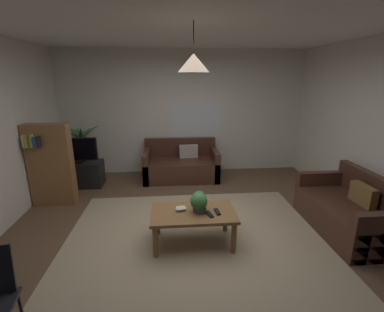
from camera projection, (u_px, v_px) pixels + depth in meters
floor at (194, 234)px, 3.80m from camera, size 5.36×5.31×0.02m
rug at (195, 241)px, 3.60m from camera, size 3.48×2.92×0.01m
wall_back at (183, 113)px, 5.97m from camera, size 5.48×0.06×2.70m
ceiling at (194, 23)px, 3.02m from camera, size 5.36×5.31×0.02m
window_pane at (197, 122)px, 6.03m from camera, size 1.10×0.01×0.93m
couch_under_window at (181, 166)px, 5.79m from camera, size 1.57×0.83×0.82m
couch_right_side at (349, 213)px, 3.80m from camera, size 0.83×1.49×0.82m
coffee_table at (193, 217)px, 3.47m from camera, size 1.08×0.62×0.46m
book_on_table_0 at (181, 209)px, 3.48m from camera, size 0.14×0.10×0.02m
book_on_table_1 at (181, 208)px, 3.47m from camera, size 0.13×0.12×0.02m
remote_on_table_0 at (209, 214)px, 3.36m from camera, size 0.09×0.17×0.02m
remote_on_table_1 at (217, 212)px, 3.42m from camera, size 0.07×0.16×0.02m
potted_plant_on_table at (199, 201)px, 3.40m from camera, size 0.22×0.24×0.28m
tv_stand at (80, 174)px, 5.37m from camera, size 0.90×0.44×0.50m
tv at (76, 150)px, 5.21m from camera, size 0.80×0.16×0.50m
potted_palm_corner at (83, 152)px, 5.77m from camera, size 0.87×0.88×1.28m
bookshelf_corner at (50, 164)px, 4.49m from camera, size 0.70×0.31×1.40m
pendant_lamp at (194, 63)px, 2.93m from camera, size 0.36×0.36×0.53m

